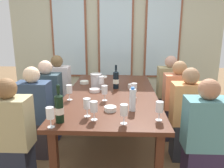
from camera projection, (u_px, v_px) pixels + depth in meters
ground_plane at (111, 146)px, 3.01m from camera, size 12.00×12.00×0.00m
back_wall_with_windows at (116, 31)px, 4.62m from camera, size 4.30×0.10×2.90m
dining_table at (111, 98)px, 2.84m from camera, size 1.10×2.13×0.74m
white_plate_0 at (100, 77)px, 3.72m from camera, size 0.24×0.24×0.01m
metal_pitcher at (96, 80)px, 3.07m from camera, size 0.16×0.16×0.19m
wine_bottle_0 at (116, 80)px, 3.01m from camera, size 0.08×0.08×0.32m
wine_bottle_1 at (59, 108)px, 1.94m from camera, size 0.08×0.08×0.33m
tasting_bowl_0 at (132, 86)px, 3.05m from camera, size 0.12×0.12×0.05m
tasting_bowl_1 at (84, 82)px, 3.29m from camera, size 0.12×0.12×0.04m
tasting_bowl_2 at (95, 90)px, 2.88m from camera, size 0.14×0.14×0.04m
tasting_bowl_3 at (110, 109)px, 2.23m from camera, size 0.12×0.12×0.05m
water_bottle at (133, 100)px, 2.22m from camera, size 0.06×0.06×0.24m
wine_glass_0 at (134, 88)px, 2.62m from camera, size 0.07×0.07×0.17m
wine_glass_1 at (159, 107)px, 1.98m from camera, size 0.07×0.07×0.17m
wine_glass_2 at (87, 104)px, 2.07m from camera, size 0.07×0.07×0.17m
wine_glass_3 at (124, 110)px, 1.91m from camera, size 0.07×0.07×0.17m
wine_glass_4 at (94, 107)px, 1.99m from camera, size 0.07×0.07×0.17m
wine_glass_5 at (69, 90)px, 2.54m from camera, size 0.07×0.07×0.17m
wine_glass_6 at (105, 90)px, 2.52m from camera, size 0.07×0.07×0.17m
wine_glass_7 at (50, 114)px, 1.85m from camera, size 0.07×0.07×0.17m
wine_glass_8 at (102, 81)px, 2.96m from camera, size 0.07×0.07×0.17m
seated_person_0 at (48, 102)px, 3.15m from camera, size 0.38×0.24×1.11m
seated_person_1 at (177, 103)px, 3.11m from camera, size 0.38×0.24×1.11m
seated_person_2 at (12, 139)px, 2.13m from camera, size 0.38×0.24×1.11m
seated_person_3 at (204, 140)px, 2.10m from camera, size 0.38×0.24×1.11m
seated_person_4 at (35, 115)px, 2.69m from camera, size 0.38×0.24×1.11m
seated_person_5 at (187, 117)px, 2.63m from camera, size 0.38×0.24×1.11m
seated_person_6 at (59, 91)px, 3.69m from camera, size 0.38×0.24×1.11m
seated_person_7 at (169, 92)px, 3.64m from camera, size 0.38×0.24×1.11m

